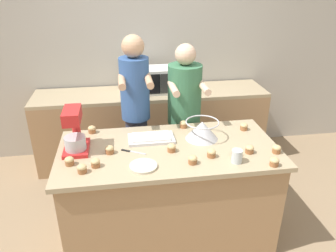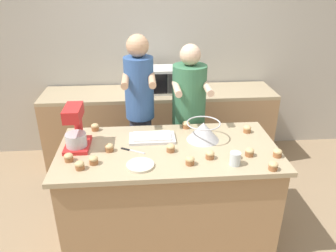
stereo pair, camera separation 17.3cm
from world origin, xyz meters
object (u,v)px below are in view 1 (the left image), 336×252
object	(u,v)px
cupcake_5	(183,124)
cupcake_6	(69,161)
cupcake_1	(250,149)
cupcake_13	(244,126)
drinking_glass	(237,156)
knife	(132,152)
person_left	(136,116)
cupcake_10	(110,150)
cupcake_8	(92,129)
cupcake_9	(193,160)
stand_mixer	(75,133)
baking_tray	(151,138)
cupcake_12	(95,163)
cupcake_0	(274,162)
small_plate	(143,166)
cupcake_7	(172,148)
mixing_bowl	(202,129)
cupcake_4	(236,152)
microwave_oven	(147,80)
cupcake_3	(277,149)
cupcake_11	(211,153)
cupcake_2	(82,169)
person_right	(184,120)

from	to	relation	value
cupcake_5	cupcake_6	distance (m)	1.11
cupcake_1	cupcake_13	size ratio (longest dim) A/B	1.00
drinking_glass	knife	distance (m)	0.84
person_left	cupcake_10	distance (m)	0.70
cupcake_8	cupcake_9	world-z (taller)	same
cupcake_6	cupcake_8	size ratio (longest dim) A/B	1.00
stand_mixer	baking_tray	size ratio (longest dim) A/B	0.92
cupcake_12	cupcake_0	bearing A→B (deg)	-8.06
small_plate	cupcake_6	distance (m)	0.56
drinking_glass	cupcake_8	bearing A→B (deg)	148.71
person_left	cupcake_9	bearing A→B (deg)	-67.60
cupcake_5	cupcake_7	xyz separation A→B (m)	(-0.18, -0.43, 0.00)
small_plate	cupcake_13	bearing A→B (deg)	27.11
cupcake_0	cupcake_10	world-z (taller)	same
cupcake_5	cupcake_8	distance (m)	0.84
small_plate	cupcake_5	bearing A→B (deg)	55.72
cupcake_5	mixing_bowl	bearing A→B (deg)	-64.25
cupcake_4	small_plate	bearing A→B (deg)	-175.60
cupcake_5	cupcake_10	size ratio (longest dim) A/B	1.00
stand_mixer	microwave_oven	distance (m)	1.48
cupcake_7	cupcake_8	world-z (taller)	same
baking_tray	cupcake_0	bearing A→B (deg)	-32.50
knife	cupcake_9	size ratio (longest dim) A/B	2.85
cupcake_3	cupcake_9	world-z (taller)	same
stand_mixer	cupcake_11	bearing A→B (deg)	-14.29
cupcake_2	cupcake_4	size ratio (longest dim) A/B	1.00
cupcake_1	cupcake_10	world-z (taller)	same
cupcake_5	stand_mixer	bearing A→B (deg)	-162.93
small_plate	cupcake_11	distance (m)	0.55
drinking_glass	cupcake_5	distance (m)	0.73
cupcake_2	cupcake_3	world-z (taller)	same
small_plate	cupcake_3	bearing A→B (deg)	2.82
cupcake_4	cupcake_12	world-z (taller)	same
cupcake_5	cupcake_10	distance (m)	0.78
mixing_bowl	person_right	bearing A→B (deg)	96.18
cupcake_13	cupcake_11	bearing A→B (deg)	-134.93
cupcake_13	person_left	bearing A→B (deg)	157.51
mixing_bowl	cupcake_5	xyz separation A→B (m)	(-0.12, 0.24, -0.05)
cupcake_0	knife	bearing A→B (deg)	160.59
baking_tray	cupcake_11	xyz separation A→B (m)	(0.44, -0.36, 0.02)
small_plate	knife	size ratio (longest dim) A/B	1.06
cupcake_8	cupcake_10	size ratio (longest dim) A/B	1.00
cupcake_3	cupcake_6	bearing A→B (deg)	177.81
drinking_glass	cupcake_9	xyz separation A→B (m)	(-0.34, 0.03, -0.02)
drinking_glass	cupcake_10	xyz separation A→B (m)	(-0.97, 0.28, -0.02)
cupcake_9	cupcake_10	xyz separation A→B (m)	(-0.63, 0.25, 0.00)
microwave_oven	knife	distance (m)	1.43
small_plate	cupcake_7	size ratio (longest dim) A/B	3.02
cupcake_8	stand_mixer	bearing A→B (deg)	-109.10
mixing_bowl	cupcake_10	xyz separation A→B (m)	(-0.80, -0.14, -0.05)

